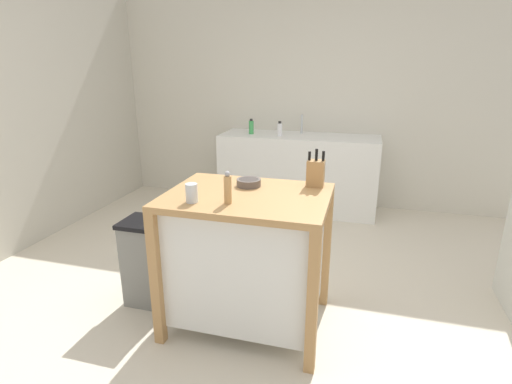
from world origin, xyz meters
TOP-DOWN VIEW (x-y plane):
  - ground_plane at (0.00, 0.00)m, footprint 6.01×6.01m
  - wall_back at (0.00, 2.51)m, footprint 4.96×0.10m
  - wall_left at (-2.48, 0.95)m, footprint 0.10×3.11m
  - kitchen_island at (-0.08, -0.12)m, footprint 0.99×0.75m
  - knife_block at (0.29, 0.15)m, footprint 0.11×0.09m
  - bowl_stoneware_deep at (-0.12, 0.04)m, footprint 0.16×0.16m
  - drinking_cup at (-0.35, -0.35)m, footprint 0.07×0.07m
  - pepper_grinder at (-0.14, -0.31)m, footprint 0.04×0.04m
  - trash_bin at (-0.82, -0.08)m, footprint 0.36×0.28m
  - sink_counter at (-0.15, 2.16)m, footprint 1.81×0.60m
  - sink_faucet at (-0.15, 2.30)m, footprint 0.02×0.02m
  - bottle_hand_soap at (-0.71, 2.11)m, footprint 0.06×0.06m
  - bottle_spray_cleaner at (-0.36, 2.07)m, footprint 0.05×0.05m

SIDE VIEW (x-z plane):
  - ground_plane at x=0.00m, z-range 0.00..0.00m
  - trash_bin at x=-0.82m, z-range 0.00..0.63m
  - sink_counter at x=-0.15m, z-range 0.00..0.89m
  - kitchen_island at x=-0.08m, z-range 0.05..0.96m
  - bowl_stoneware_deep at x=-0.12m, z-range 0.91..0.95m
  - bottle_spray_cleaner at x=-0.36m, z-range 0.88..1.04m
  - drinking_cup at x=-0.35m, z-range 0.91..1.02m
  - bottle_hand_soap at x=-0.71m, z-range 0.88..1.05m
  - sink_faucet at x=-0.15m, z-range 0.88..1.10m
  - pepper_grinder at x=-0.14m, z-range 0.90..1.09m
  - knife_block at x=0.29m, z-range 0.87..1.12m
  - wall_back at x=0.00m, z-range 0.00..2.60m
  - wall_left at x=-2.48m, z-range 0.00..2.60m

